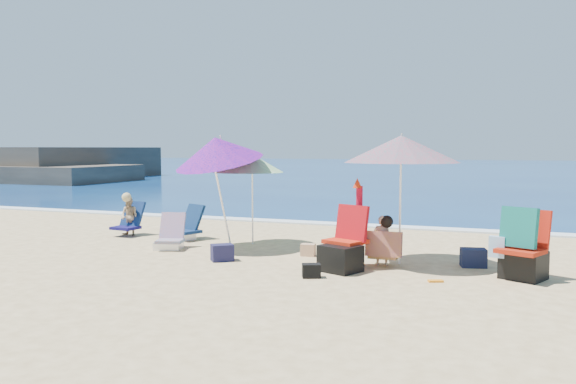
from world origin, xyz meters
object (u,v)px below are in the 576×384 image
(person_center, at_px, (383,242))
(person_left, at_px, (129,216))
(umbrella_turquoise, at_px, (401,149))
(umbrella_striped, at_px, (248,162))
(umbrella_blue, at_px, (217,150))
(camp_chair_left, at_px, (343,251))
(furled_umbrella, at_px, (359,217))
(chair_rainbow, at_px, (170,239))
(camp_chair_right, at_px, (522,253))
(chair_navy, at_px, (184,230))

(person_center, distance_m, person_left, 5.83)
(umbrella_turquoise, relative_size, umbrella_striped, 1.15)
(umbrella_blue, bearing_deg, camp_chair_left, -20.37)
(furled_umbrella, bearing_deg, chair_rainbow, 177.19)
(camp_chair_right, relative_size, person_left, 1.13)
(camp_chair_left, xyz_separation_m, person_center, (0.51, 0.50, 0.10))
(camp_chair_right, bearing_deg, chair_navy, 167.81)
(furled_umbrella, bearing_deg, umbrella_turquoise, 25.83)
(camp_chair_left, distance_m, camp_chair_right, 2.55)
(furled_umbrella, distance_m, chair_rainbow, 3.65)
(furled_umbrella, distance_m, person_center, 0.54)
(furled_umbrella, relative_size, person_center, 1.71)
(umbrella_blue, distance_m, furled_umbrella, 2.99)
(umbrella_striped, xyz_separation_m, person_left, (-2.84, 0.14, -1.17))
(umbrella_blue, distance_m, chair_rainbow, 1.87)
(camp_chair_left, bearing_deg, person_left, 161.07)
(umbrella_turquoise, relative_size, camp_chair_right, 2.01)
(camp_chair_right, xyz_separation_m, person_left, (-7.69, 1.42, 0.04))
(umbrella_striped, xyz_separation_m, person_center, (2.84, -1.13, -1.19))
(umbrella_turquoise, height_order, umbrella_blue, umbrella_blue)
(camp_chair_right, distance_m, person_left, 7.82)
(umbrella_blue, bearing_deg, umbrella_striped, 64.44)
(umbrella_blue, distance_m, person_center, 3.49)
(camp_chair_left, bearing_deg, umbrella_turquoise, 48.34)
(furled_umbrella, xyz_separation_m, person_center, (0.40, -0.02, -0.37))
(person_left, bearing_deg, camp_chair_left, -18.93)
(umbrella_turquoise, distance_m, camp_chair_left, 1.89)
(chair_navy, bearing_deg, person_left, 177.78)
(umbrella_blue, bearing_deg, umbrella_turquoise, -2.89)
(chair_rainbow, relative_size, person_left, 0.78)
(chair_navy, relative_size, camp_chair_right, 0.76)
(furled_umbrella, xyz_separation_m, camp_chair_left, (-0.12, -0.52, -0.47))
(person_left, bearing_deg, umbrella_turquoise, -9.28)
(umbrella_striped, distance_m, camp_chair_left, 3.12)
(furled_umbrella, bearing_deg, camp_chair_right, -3.88)
(umbrella_striped, height_order, camp_chair_left, umbrella_striped)
(chair_navy, relative_size, person_center, 0.97)
(furled_umbrella, bearing_deg, chair_navy, 162.92)
(furled_umbrella, bearing_deg, camp_chair_left, -102.67)
(umbrella_blue, relative_size, person_center, 2.74)
(person_center, bearing_deg, chair_rainbow, 177.20)
(umbrella_striped, bearing_deg, person_left, 177.17)
(umbrella_turquoise, relative_size, chair_rainbow, 2.94)
(umbrella_turquoise, xyz_separation_m, chair_rainbow, (-4.20, -0.12, -1.67))
(umbrella_blue, xyz_separation_m, camp_chair_left, (2.64, -0.98, -1.53))
(umbrella_striped, height_order, camp_chair_right, umbrella_striped)
(chair_rainbow, height_order, camp_chair_left, camp_chair_left)
(umbrella_striped, height_order, person_left, umbrella_striped)
(furled_umbrella, height_order, camp_chair_left, furled_umbrella)
(umbrella_turquoise, distance_m, umbrella_striped, 3.17)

